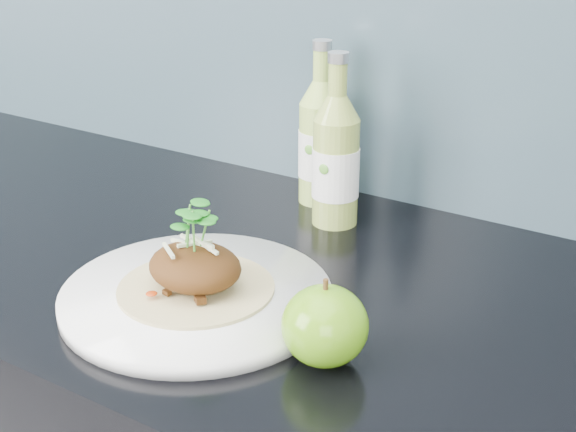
# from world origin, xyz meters

# --- Properties ---
(dinner_plate) EXTENTS (0.36, 0.36, 0.02)m
(dinner_plate) POSITION_xyz_m (-0.02, 1.59, 0.91)
(dinner_plate) COLOR white
(dinner_plate) RESTS_ON kitchen_counter
(pork_taco) EXTENTS (0.17, 0.17, 0.10)m
(pork_taco) POSITION_xyz_m (-0.02, 1.59, 0.95)
(pork_taco) COLOR tan
(pork_taco) RESTS_ON dinner_plate
(green_apple) EXTENTS (0.09, 0.09, 0.09)m
(green_apple) POSITION_xyz_m (0.15, 1.57, 0.94)
(green_apple) COLOR #56900F
(green_apple) RESTS_ON kitchen_counter
(cider_bottle_left) EXTENTS (0.08, 0.08, 0.23)m
(cider_bottle_left) POSITION_xyz_m (-0.06, 1.92, 0.99)
(cider_bottle_left) COLOR #A2C552
(cider_bottle_left) RESTS_ON kitchen_counter
(cider_bottle_right) EXTENTS (0.08, 0.08, 0.23)m
(cider_bottle_right) POSITION_xyz_m (-0.01, 1.86, 0.99)
(cider_bottle_right) COLOR #91A846
(cider_bottle_right) RESTS_ON kitchen_counter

